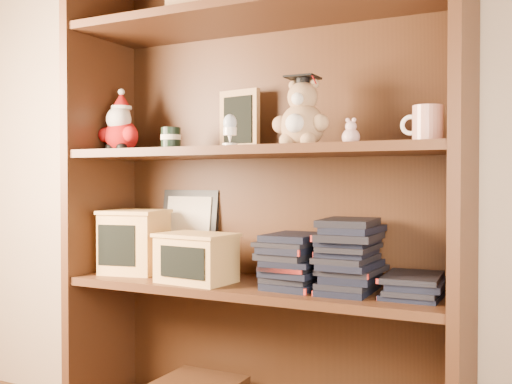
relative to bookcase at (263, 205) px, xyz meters
The scene contains 16 objects.
bookcase is the anchor object (origin of this frame).
shelf_lower 0.25m from the bookcase, 87.06° to the right, with size 1.14×0.33×0.02m.
shelf_upper 0.17m from the bookcase, 87.06° to the right, with size 1.14×0.33×0.02m.
santa_plush 0.56m from the bookcase, behind, with size 0.15×0.11×0.22m.
teachers_tin 0.37m from the bookcase, behind, with size 0.06×0.06×0.07m.
chalkboard_plaque 0.30m from the bookcase, 150.70° to the left, with size 0.15×0.09×0.19m.
egg_cup 0.26m from the bookcase, 108.95° to the right, with size 0.04×0.04×0.09m.
grad_teddy_bear 0.30m from the bookcase, 20.69° to the right, with size 0.17×0.14×0.20m.
pink_figurine 0.36m from the bookcase, ahead, with size 0.05×0.05×0.08m.
teacher_mug 0.54m from the bookcase, ahead, with size 0.11×0.08×0.10m.
certificate_frame 0.35m from the bookcase, 164.82° to the left, with size 0.22×0.06×0.27m.
treats_box 0.46m from the bookcase, behind, with size 0.22×0.22×0.21m.
pencils_box 0.25m from the bookcase, 144.50° to the right, with size 0.24×0.18×0.15m.
book_stack_left 0.21m from the bookcase, 21.74° to the right, with size 0.14×0.20×0.14m.
book_stack_mid 0.33m from the bookcase, ahead, with size 0.14×0.20×0.19m.
book_stack_right 0.51m from the bookcase, ahead, with size 0.14×0.20×0.06m.
Camera 1 is at (0.86, -0.27, 0.86)m, focal length 42.00 mm.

